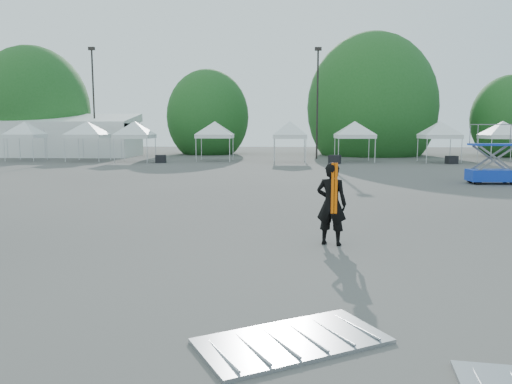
{
  "coord_description": "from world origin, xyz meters",
  "views": [
    {
      "loc": [
        -0.06,
        -13.11,
        2.83
      ],
      "look_at": [
        -0.68,
        -1.34,
        1.3
      ],
      "focal_mm": 35.0,
      "sensor_mm": 36.0,
      "label": 1
    }
  ],
  "objects": [
    {
      "name": "tent_g",
      "position": [
        12.58,
        28.03,
        3.06
      ],
      "size": [
        4.08,
        4.08,
        3.88
      ],
      "color": "silver",
      "rests_on": "ground"
    },
    {
      "name": "tent_c",
      "position": [
        -12.12,
        27.27,
        3.06
      ],
      "size": [
        4.04,
        4.04,
        3.88
      ],
      "color": "silver",
      "rests_on": "ground"
    },
    {
      "name": "tree_mid_e",
      "position": [
        9.0,
        39.0,
        4.84
      ],
      "size": [
        5.12,
        5.12,
        7.79
      ],
      "color": "#382314",
      "rests_on": "ground"
    },
    {
      "name": "crate_mid",
      "position": [
        4.03,
        26.22,
        0.34
      ],
      "size": [
        1.06,
        0.95,
        0.68
      ],
      "primitive_type": "cube",
      "rotation": [
        0.0,
        0.0,
        -0.38
      ],
      "color": "black",
      "rests_on": "ground"
    },
    {
      "name": "marquee",
      "position": [
        -22.0,
        35.0,
        1.97
      ],
      "size": [
        15.0,
        6.25,
        4.23
      ],
      "color": "white",
      "rests_on": "ground"
    },
    {
      "name": "tent_h",
      "position": [
        17.44,
        27.86,
        3.06
      ],
      "size": [
        4.08,
        4.08,
        3.88
      ],
      "color": "silver",
      "rests_on": "ground"
    },
    {
      "name": "tent_e",
      "position": [
        0.52,
        27.46,
        3.06
      ],
      "size": [
        3.8,
        3.8,
        3.88
      ],
      "color": "silver",
      "rests_on": "ground"
    },
    {
      "name": "barrier_left",
      "position": [
        0.09,
        -6.81,
        0.04
      ],
      "size": [
        2.75,
        2.27,
        0.08
      ],
      "rotation": [
        0.0,
        0.0,
        0.5
      ],
      "color": "#A4A7AC",
      "rests_on": "ground"
    },
    {
      "name": "tent_f",
      "position": [
        5.88,
        28.69,
        3.06
      ],
      "size": [
        4.39,
        4.39,
        3.88
      ],
      "color": "silver",
      "rests_on": "ground"
    },
    {
      "name": "ground",
      "position": [
        0.0,
        0.0,
        0.0
      ],
      "size": [
        120.0,
        120.0,
        0.0
      ],
      "primitive_type": "plane",
      "color": "#474442",
      "rests_on": "ground"
    },
    {
      "name": "crate_west",
      "position": [
        -9.82,
        26.43,
        0.31
      ],
      "size": [
        0.87,
        0.71,
        0.63
      ],
      "primitive_type": "cube",
      "rotation": [
        0.0,
        0.0,
        0.11
      ],
      "color": "black",
      "rests_on": "ground"
    },
    {
      "name": "tree_far_w",
      "position": [
        -26.0,
        38.0,
        4.54
      ],
      "size": [
        4.8,
        4.8,
        7.3
      ],
      "color": "#382314",
      "rests_on": "ground"
    },
    {
      "name": "light_pole_west",
      "position": [
        -18.0,
        34.0,
        5.77
      ],
      "size": [
        0.6,
        0.25,
        10.3
      ],
      "color": "black",
      "rests_on": "ground"
    },
    {
      "name": "tent_d",
      "position": [
        -5.77,
        28.96,
        3.06
      ],
      "size": [
        4.21,
        4.21,
        3.88
      ],
      "color": "silver",
      "rests_on": "ground"
    },
    {
      "name": "tent_a",
      "position": [
        -22.01,
        28.59,
        3.06
      ],
      "size": [
        3.75,
        3.75,
        3.88
      ],
      "color": "silver",
      "rests_on": "ground"
    },
    {
      "name": "crate_east",
      "position": [
        13.12,
        26.49,
        0.31
      ],
      "size": [
        0.94,
        0.82,
        0.63
      ],
      "primitive_type": "cube",
      "rotation": [
        0.0,
        0.0,
        0.27
      ],
      "color": "black",
      "rests_on": "ground"
    },
    {
      "name": "tent_b",
      "position": [
        -16.53,
        28.46,
        3.06
      ],
      "size": [
        4.27,
        4.27,
        3.88
      ],
      "color": "silver",
      "rests_on": "ground"
    },
    {
      "name": "light_pole_east",
      "position": [
        3.0,
        32.0,
        5.52
      ],
      "size": [
        0.6,
        0.25,
        9.8
      ],
      "color": "black",
      "rests_on": "ground"
    },
    {
      "name": "man",
      "position": [
        1.13,
        -1.18,
        1.01
      ],
      "size": [
        0.85,
        0.7,
        2.01
      ],
      "rotation": [
        0.0,
        0.0,
        2.8
      ],
      "color": "black",
      "rests_on": "ground"
    },
    {
      "name": "scissor_lift",
      "position": [
        10.49,
        12.49,
        1.51
      ],
      "size": [
        2.34,
        1.2,
        2.99
      ],
      "rotation": [
        0.0,
        0.0,
        0.02
      ],
      "color": "#0D4BB3",
      "rests_on": "ground"
    },
    {
      "name": "tree_mid_w",
      "position": [
        -8.0,
        40.0,
        3.93
      ],
      "size": [
        4.16,
        4.16,
        6.33
      ],
      "color": "#382314",
      "rests_on": "ground"
    },
    {
      "name": "tree_far_e",
      "position": [
        22.0,
        37.0,
        3.63
      ],
      "size": [
        3.84,
        3.84,
        5.84
      ],
      "color": "#382314",
      "rests_on": "ground"
    }
  ]
}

